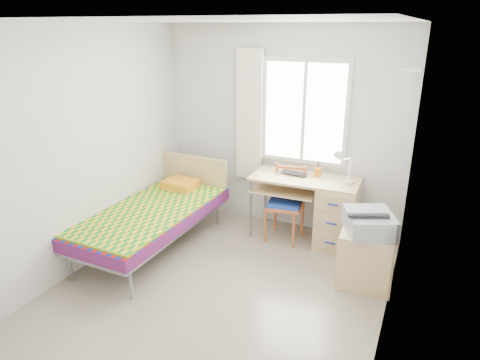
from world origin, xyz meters
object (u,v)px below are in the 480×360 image
object	(u,v)px
desk	(332,211)
cabinet	(366,258)
chair	(287,199)
printer	(369,222)
bed	(155,213)

from	to	relation	value
desk	cabinet	size ratio (longest dim) A/B	2.22
chair	printer	xyz separation A→B (m)	(1.08, -0.65, 0.17)
chair	printer	size ratio (longest dim) A/B	1.46
bed	desk	xyz separation A→B (m)	(1.91, 0.96, 0.00)
bed	chair	size ratio (longest dim) A/B	2.23
cabinet	bed	bearing A→B (deg)	-178.29
desk	cabinet	world-z (taller)	desk
bed	cabinet	distance (m)	2.46
printer	bed	bearing A→B (deg)	161.94
cabinet	printer	xyz separation A→B (m)	(-0.01, -0.01, 0.41)
cabinet	printer	size ratio (longest dim) A/B	0.92
desk	printer	bearing A→B (deg)	-55.61
chair	cabinet	world-z (taller)	chair
bed	printer	size ratio (longest dim) A/B	3.26
desk	printer	xyz separation A→B (m)	(0.53, -0.73, 0.27)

